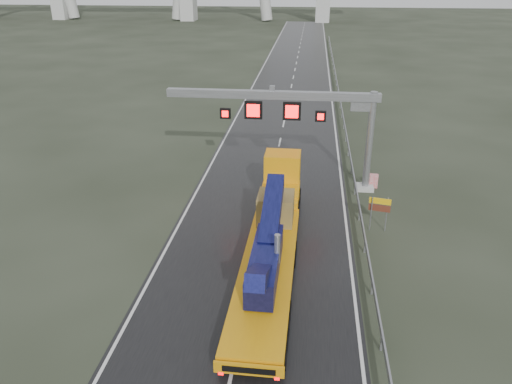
# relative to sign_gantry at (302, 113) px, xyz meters

# --- Properties ---
(ground) EXTENTS (400.00, 400.00, 0.00)m
(ground) POSITION_rel_sign_gantry_xyz_m (-2.10, -17.99, -5.61)
(ground) COLOR #252B1E
(ground) RESTS_ON ground
(road) EXTENTS (11.00, 200.00, 0.02)m
(road) POSITION_rel_sign_gantry_xyz_m (-2.10, 22.01, -5.60)
(road) COLOR black
(road) RESTS_ON ground
(guardrail) EXTENTS (0.20, 140.00, 1.40)m
(guardrail) POSITION_rel_sign_gantry_xyz_m (4.00, 12.01, -4.91)
(guardrail) COLOR gray
(guardrail) RESTS_ON ground
(sign_gantry) EXTENTS (14.90, 1.20, 7.42)m
(sign_gantry) POSITION_rel_sign_gantry_xyz_m (0.00, 0.00, 0.00)
(sign_gantry) COLOR beige
(sign_gantry) RESTS_ON ground
(heavy_haul_truck) EXTENTS (2.86, 18.09, 4.24)m
(heavy_haul_truck) POSITION_rel_sign_gantry_xyz_m (-1.21, -9.02, -3.97)
(heavy_haul_truck) COLOR orange
(heavy_haul_truck) RESTS_ON ground
(exit_sign_pair) EXTENTS (1.28, 0.33, 2.23)m
(exit_sign_pair) POSITION_rel_sign_gantry_xyz_m (5.00, -6.26, -4.05)
(exit_sign_pair) COLOR gray
(exit_sign_pair) RESTS_ON ground
(striped_barrier) EXTENTS (0.64, 0.38, 1.03)m
(striped_barrier) POSITION_rel_sign_gantry_xyz_m (5.43, 0.42, -5.10)
(striped_barrier) COLOR red
(striped_barrier) RESTS_ON ground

